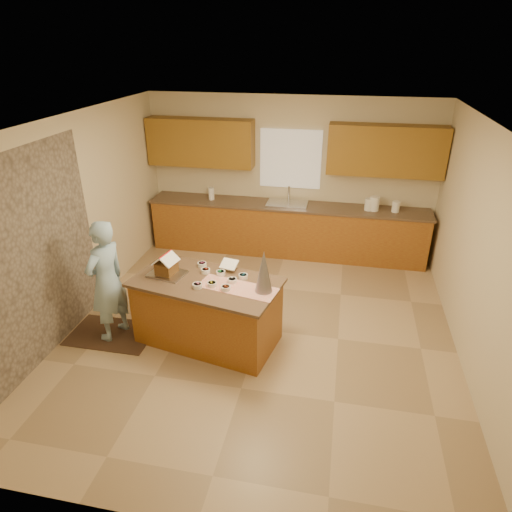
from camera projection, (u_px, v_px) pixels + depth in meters
The scene contains 28 objects.
floor at pixel (260, 330), 6.01m from camera, with size 5.50×5.50×0.00m, color tan.
ceiling at pixel (261, 123), 4.81m from camera, with size 5.50×5.50×0.00m, color silver.
wall_back at pixel (290, 176), 7.83m from camera, with size 5.50×5.50×0.00m, color beige.
wall_front at pixel (184, 401), 2.99m from camera, with size 5.50×5.50×0.00m, color beige.
wall_left at pixel (74, 223), 5.85m from camera, with size 5.50×5.50×0.00m, color beige.
wall_right at pixel (481, 256), 4.97m from camera, with size 5.50×5.50×0.00m, color beige.
stone_accent at pixel (38, 256), 5.19m from camera, with size 2.50×2.50×0.00m, color gray.
window_curtain at pixel (291, 159), 7.67m from camera, with size 1.05×0.03×1.00m, color white.
back_counter_base at pixel (286, 230), 7.97m from camera, with size 4.80×0.60×0.88m, color #92641E.
back_counter_top at pixel (287, 206), 7.76m from camera, with size 4.85×0.63×0.04m, color brown.
upper_cabinet_left at pixel (201, 142), 7.70m from camera, with size 1.85×0.35×0.80m, color olive.
upper_cabinet_right at pixel (386, 151), 7.15m from camera, with size 1.85×0.35×0.80m, color olive.
sink at pixel (287, 206), 7.77m from camera, with size 0.70×0.45×0.12m, color silver.
faucet at pixel (289, 194), 7.85m from camera, with size 0.03×0.03×0.28m, color silver.
island_base at pixel (208, 312), 5.63m from camera, with size 1.71×0.85×0.83m, color #92641E.
island_top at pixel (206, 282), 5.44m from camera, with size 1.78×0.93×0.04m, color brown.
table_runner at pixel (238, 288), 5.28m from camera, with size 0.95×0.34×0.01m, color #B9280D.
baking_tray at pixel (167, 274), 5.57m from camera, with size 0.44×0.32×0.02m, color silver.
cookbook at pixel (229, 264), 5.64m from camera, with size 0.21×0.02×0.17m, color white.
tinsel_tree at pixel (264, 271), 5.10m from camera, with size 0.21×0.21×0.52m, color #A4A5AF.
rug at pixel (112, 334), 5.92m from camera, with size 1.08×0.71×0.01m, color black.
boy at pixel (107, 281), 5.55m from camera, with size 0.58×0.38×1.60m, color #99BFDA.
canister_a at pixel (369, 204), 7.47m from camera, with size 0.15×0.15×0.20m, color white.
canister_b at pixel (374, 204), 7.44m from camera, with size 0.16×0.16×0.24m, color white.
canister_c at pixel (396, 207), 7.39m from camera, with size 0.13×0.13×0.18m, color white.
paper_towel at pixel (211, 194), 7.95m from camera, with size 0.10×0.10×0.22m, color white.
gingerbread_house at pixel (166, 266), 5.52m from camera, with size 0.31×0.31×0.27m.
candy_bowls at pixel (217, 278), 5.45m from camera, with size 0.71×0.65×0.05m.
Camera 1 is at (0.92, -4.86, 3.55)m, focal length 31.37 mm.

